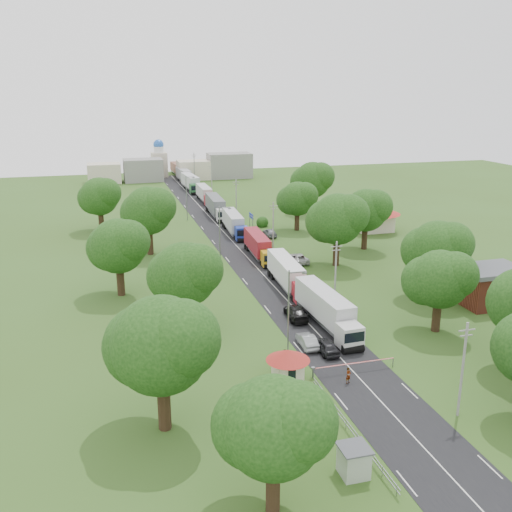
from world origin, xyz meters
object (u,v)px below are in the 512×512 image
object	(u,v)px
boom_barrier	(342,366)
info_sign	(251,219)
pedestrian_near	(348,376)
car_lane_front	(326,346)
car_lane_mid	(307,341)
guard_booth	(288,362)
truck_0	(327,309)

from	to	relation	value
boom_barrier	info_sign	size ratio (longest dim) A/B	2.25
boom_barrier	pedestrian_near	world-z (taller)	pedestrian_near
car_lane_front	car_lane_mid	size ratio (longest dim) A/B	1.03
car_lane_mid	pedestrian_near	distance (m)	9.05
guard_booth	truck_0	world-z (taller)	truck_0
guard_booth	truck_0	distance (m)	14.76
guard_booth	boom_barrier	bearing A→B (deg)	0.01
truck_0	info_sign	bearing A→B (deg)	85.95
car_lane_front	car_lane_mid	world-z (taller)	car_lane_front
car_lane_front	pedestrian_near	xyz separation A→B (m)	(-0.53, -7.00, 0.07)
boom_barrier	info_sign	xyz separation A→B (m)	(6.56, 60.00, 2.11)
info_sign	truck_0	size ratio (longest dim) A/B	0.26
info_sign	guard_booth	bearing A→B (deg)	-101.68
car_lane_mid	truck_0	bearing A→B (deg)	-129.73
guard_booth	car_lane_mid	world-z (taller)	guard_booth
guard_booth	pedestrian_near	size ratio (longest dim) A/B	2.64
car_lane_mid	pedestrian_near	world-z (taller)	pedestrian_near
info_sign	car_lane_front	world-z (taller)	info_sign
info_sign	car_lane_front	size ratio (longest dim) A/B	0.91
car_lane_front	car_lane_mid	xyz separation A→B (m)	(-1.51, 2.00, -0.04)
truck_0	pedestrian_near	size ratio (longest dim) A/B	9.29
boom_barrier	pedestrian_near	xyz separation A→B (m)	(-0.17, -2.00, -0.06)
pedestrian_near	truck_0	bearing A→B (deg)	52.58
guard_booth	truck_0	xyz separation A→B (m)	(8.98, 11.71, 0.11)
car_lane_front	truck_0	bearing A→B (deg)	-111.59
boom_barrier	info_sign	world-z (taller)	info_sign
car_lane_front	boom_barrier	bearing A→B (deg)	86.87
truck_0	car_lane_front	xyz separation A→B (m)	(-2.78, -6.71, -1.51)
boom_barrier	car_lane_mid	size ratio (longest dim) A/B	2.10
boom_barrier	info_sign	distance (m)	60.39
guard_booth	car_lane_front	xyz separation A→B (m)	(6.20, 5.00, -1.39)
info_sign	car_lane_mid	size ratio (longest dim) A/B	0.93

